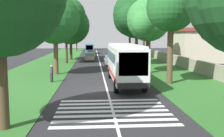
% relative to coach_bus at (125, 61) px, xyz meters
% --- Properties ---
extents(ground, '(160.00, 160.00, 0.00)m').
position_rel_coach_bus_xyz_m(ground, '(-3.58, 1.80, -2.15)').
color(ground, '#262628').
extents(grass_verge_left, '(120.00, 8.00, 0.04)m').
position_rel_coach_bus_xyz_m(grass_verge_left, '(11.42, 10.00, -2.13)').
color(grass_verge_left, '#2D6628').
rests_on(grass_verge_left, ground).
extents(grass_verge_right, '(120.00, 8.00, 0.04)m').
position_rel_coach_bus_xyz_m(grass_verge_right, '(11.42, -6.40, -2.13)').
color(grass_verge_right, '#2D6628').
rests_on(grass_verge_right, ground).
extents(centre_line, '(110.00, 0.16, 0.01)m').
position_rel_coach_bus_xyz_m(centre_line, '(11.42, 1.80, -2.14)').
color(centre_line, silver).
rests_on(centre_line, ground).
extents(coach_bus, '(11.16, 2.62, 3.73)m').
position_rel_coach_bus_xyz_m(coach_bus, '(0.00, 0.00, 0.00)').
color(coach_bus, white).
rests_on(coach_bus, ground).
extents(zebra_crossing, '(5.85, 6.80, 0.01)m').
position_rel_coach_bus_xyz_m(zebra_crossing, '(-9.16, 1.80, -2.14)').
color(zebra_crossing, silver).
rests_on(zebra_crossing, ground).
extents(trailing_car_0, '(4.30, 1.78, 1.43)m').
position_rel_coach_bus_xyz_m(trailing_car_0, '(17.45, 0.24, -1.48)').
color(trailing_car_0, gray).
rests_on(trailing_car_0, ground).
extents(trailing_car_1, '(4.30, 1.78, 1.43)m').
position_rel_coach_bus_xyz_m(trailing_car_1, '(24.93, 3.51, -1.48)').
color(trailing_car_1, '#B7A893').
rests_on(trailing_car_1, ground).
extents(trailing_car_2, '(4.30, 1.78, 1.43)m').
position_rel_coach_bus_xyz_m(trailing_car_2, '(34.65, 3.34, -1.48)').
color(trailing_car_2, gold).
rests_on(trailing_car_2, ground).
extents(trailing_minibus_0, '(6.00, 2.14, 2.53)m').
position_rel_coach_bus_xyz_m(trailing_minibus_0, '(44.45, 3.79, -0.60)').
color(trailing_minibus_0, teal).
rests_on(trailing_minibus_0, ground).
extents(roadside_tree_left_0, '(7.55, 6.31, 9.63)m').
position_rel_coach_bus_xyz_m(roadside_tree_left_0, '(58.27, 8.05, 4.19)').
color(roadside_tree_left_0, '#3D2D1E').
rests_on(roadside_tree_left_0, grass_verge_left).
extents(roadside_tree_left_2, '(7.88, 6.53, 10.88)m').
position_rel_coach_bus_xyz_m(roadside_tree_left_2, '(19.51, 7.49, 5.32)').
color(roadside_tree_left_2, '#3D2D1E').
rests_on(roadside_tree_left_2, grass_verge_left).
extents(roadside_tree_left_3, '(8.90, 7.22, 10.11)m').
position_rel_coach_bus_xyz_m(roadside_tree_left_3, '(26.68, 7.33, 4.17)').
color(roadside_tree_left_3, '#3D2D1E').
rests_on(roadside_tree_left_3, grass_verge_left).
extents(roadside_tree_left_4, '(7.38, 5.83, 9.29)m').
position_rel_coach_bus_xyz_m(roadside_tree_left_4, '(6.86, 7.47, 4.10)').
color(roadside_tree_left_4, brown).
rests_on(roadside_tree_left_4, grass_verge_left).
extents(roadside_tree_right_0, '(5.56, 4.68, 9.42)m').
position_rel_coach_bus_xyz_m(roadside_tree_right_0, '(-0.42, -4.07, 4.84)').
color(roadside_tree_right_0, brown).
rests_on(roadside_tree_right_0, grass_verge_right).
extents(roadside_tree_right_1, '(5.91, 5.26, 9.06)m').
position_rel_coach_bus_xyz_m(roadside_tree_right_1, '(7.14, -3.61, 4.19)').
color(roadside_tree_right_1, brown).
rests_on(roadside_tree_right_1, grass_verge_right).
extents(roadside_tree_right_2, '(7.40, 6.51, 11.05)m').
position_rel_coach_bus_xyz_m(roadside_tree_right_2, '(27.47, -4.18, 5.53)').
color(roadside_tree_right_2, '#4C3826').
rests_on(roadside_tree_right_2, grass_verge_right).
extents(roadside_tree_right_3, '(8.66, 7.40, 11.49)m').
position_rel_coach_bus_xyz_m(roadside_tree_right_3, '(16.68, -3.71, 5.50)').
color(roadside_tree_right_3, brown).
rests_on(roadside_tree_right_3, grass_verge_right).
extents(utility_pole, '(0.24, 1.40, 8.05)m').
position_rel_coach_bus_xyz_m(utility_pole, '(5.95, -2.95, 2.06)').
color(utility_pole, '#473828').
rests_on(utility_pole, grass_verge_right).
extents(roadside_wall, '(70.00, 0.40, 1.56)m').
position_rel_coach_bus_xyz_m(roadside_wall, '(16.42, -9.80, -1.32)').
color(roadside_wall, '#9E937F').
rests_on(roadside_wall, grass_verge_right).
extents(roadside_building, '(9.36, 8.94, 5.87)m').
position_rel_coach_bus_xyz_m(roadside_building, '(21.72, -16.05, 0.82)').
color(roadside_building, beige).
rests_on(roadside_building, ground).
extents(pedestrian, '(0.34, 0.34, 1.69)m').
position_rel_coach_bus_xyz_m(pedestrian, '(1.31, 7.01, -1.24)').
color(pedestrian, '#26262D').
rests_on(pedestrian, grass_verge_left).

